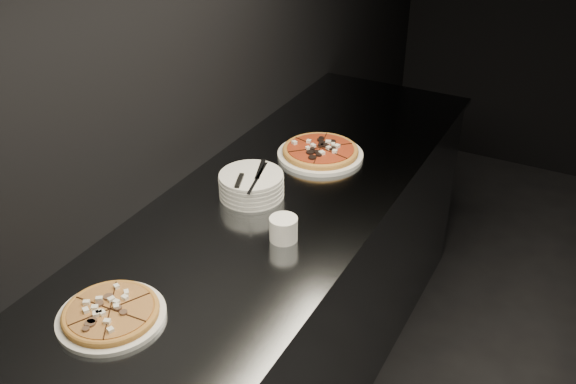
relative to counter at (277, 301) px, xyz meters
The scene contains 7 objects.
wall_left 1.01m from the counter, behind, with size 0.02×5.00×2.80m, color black.
counter is the anchor object (origin of this frame).
pizza_mushroom 0.88m from the counter, 96.92° to the right, with size 0.29×0.29×0.03m.
pizza_tomato 0.60m from the counter, 90.41° to the left, with size 0.36×0.36×0.04m.
plate_stack 0.51m from the counter, 168.44° to the right, with size 0.22×0.22×0.08m.
cutlery 0.55m from the counter, 156.06° to the right, with size 0.08×0.24×0.01m.
ramekin 0.56m from the counter, 55.48° to the right, with size 0.09×0.09×0.08m.
Camera 1 is at (-1.20, -1.66, 2.08)m, focal length 40.00 mm.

